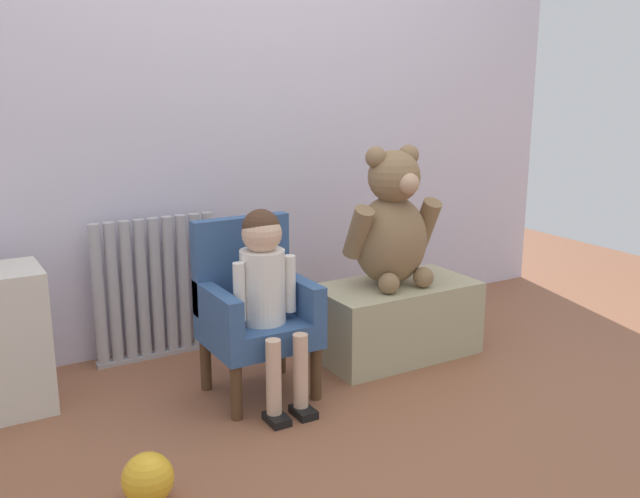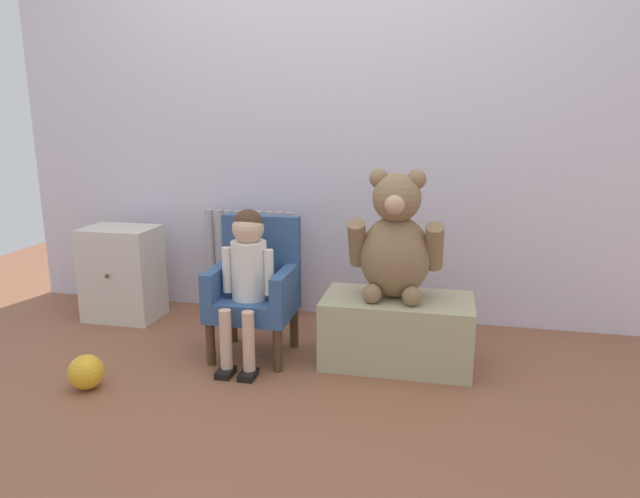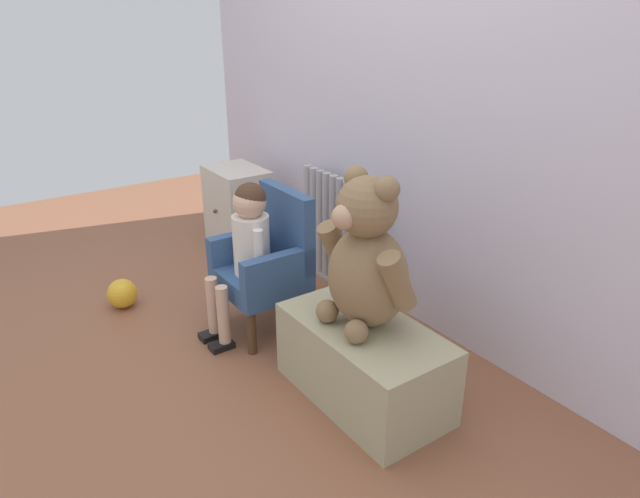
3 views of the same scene
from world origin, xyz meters
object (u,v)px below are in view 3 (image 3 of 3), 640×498
object	(u,v)px
toy_ball	(122,293)
low_bench	(364,362)
small_dresser	(238,211)
large_teddy_bear	(366,260)
child_armchair	(268,262)
child_figure	(246,238)
radiator	(333,231)

from	to	relation	value
toy_ball	low_bench	bearing A→B (deg)	23.32
small_dresser	large_teddy_bear	xyz separation A→B (m)	(1.60, -0.28, 0.32)
child_armchair	large_teddy_bear	bearing A→B (deg)	3.07
child_armchair	child_figure	distance (m)	0.18
toy_ball	child_armchair	bearing A→B (deg)	41.86
low_bench	large_teddy_bear	size ratio (longest dim) A/B	1.17
child_figure	low_bench	world-z (taller)	child_figure
child_armchair	low_bench	world-z (taller)	child_armchair
low_bench	large_teddy_bear	xyz separation A→B (m)	(-0.02, 0.01, 0.43)
low_bench	radiator	bearing A→B (deg)	150.60
radiator	child_armchair	bearing A→B (deg)	-68.04
child_figure	toy_ball	distance (m)	0.85
toy_ball	radiator	bearing A→B (deg)	70.36
small_dresser	low_bench	bearing A→B (deg)	-10.20
radiator	low_bench	world-z (taller)	radiator
child_figure	low_bench	xyz separation A→B (m)	(0.70, 0.13, -0.32)
radiator	small_dresser	xyz separation A→B (m)	(-0.71, -0.22, -0.04)
large_teddy_bear	child_figure	bearing A→B (deg)	-167.98
radiator	child_armchair	size ratio (longest dim) A/B	0.92
small_dresser	low_bench	size ratio (longest dim) A/B	0.77
child_figure	large_teddy_bear	world-z (taller)	large_teddy_bear
small_dresser	toy_ball	bearing A→B (deg)	-69.40
child_figure	toy_ball	bearing A→B (deg)	-144.38
small_dresser	child_armchair	xyz separation A→B (m)	(0.92, -0.31, 0.07)
radiator	small_dresser	world-z (taller)	radiator
radiator	large_teddy_bear	distance (m)	1.07
radiator	child_armchair	distance (m)	0.58
child_armchair	low_bench	size ratio (longest dim) A/B	0.97
radiator	toy_ball	distance (m)	1.17
small_dresser	low_bench	distance (m)	1.65
child_armchair	toy_ball	distance (m)	0.85
small_dresser	toy_ball	xyz separation A→B (m)	(0.32, -0.85, -0.19)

